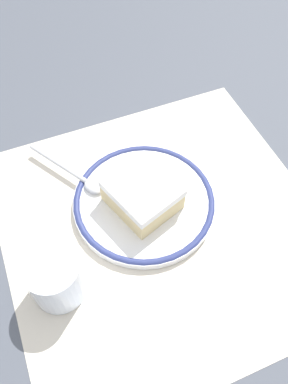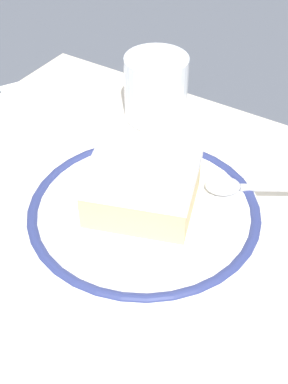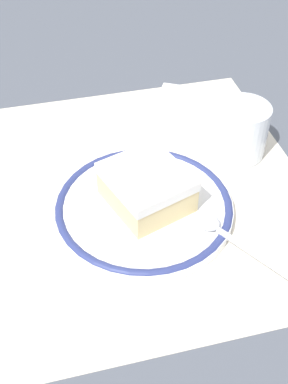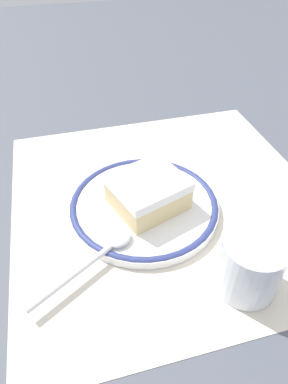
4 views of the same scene
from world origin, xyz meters
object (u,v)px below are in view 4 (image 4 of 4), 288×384
object	(u,v)px
cup	(249,268)
spoon	(101,253)
cake_slice	(148,192)
plate	(144,205)

from	to	relation	value
cup	spoon	bearing A→B (deg)	154.23
spoon	cup	xyz separation A→B (m)	(0.15, -0.07, 0.01)
cup	cake_slice	bearing A→B (deg)	117.20
plate	cup	size ratio (longest dim) A/B	2.92
spoon	cup	size ratio (longest dim) A/B	1.90
spoon	plate	bearing A→B (deg)	46.18
cake_slice	cup	bearing A→B (deg)	-62.80
spoon	cup	bearing A→B (deg)	-25.77
spoon	cup	distance (m)	0.17
cake_slice	cup	distance (m)	0.16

